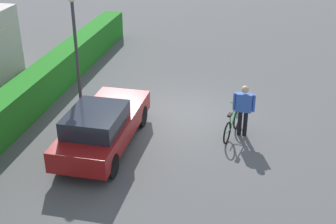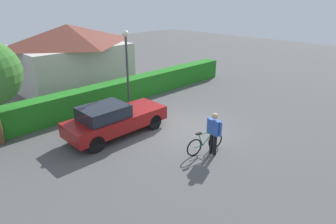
{
  "view_description": "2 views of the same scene",
  "coord_description": "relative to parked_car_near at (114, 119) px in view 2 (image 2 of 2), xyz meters",
  "views": [
    {
      "loc": [
        -13.54,
        -2.49,
        6.96
      ],
      "look_at": [
        -2.12,
        -0.03,
        1.17
      ],
      "focal_mm": 49.63,
      "sensor_mm": 36.0,
      "label": 1
    },
    {
      "loc": [
        -8.75,
        -7.61,
        5.47
      ],
      "look_at": [
        -0.72,
        0.44,
        0.92
      ],
      "focal_mm": 31.03,
      "sensor_mm": 36.0,
      "label": 2
    }
  ],
  "objects": [
    {
      "name": "parked_car_near",
      "position": [
        0.0,
        0.0,
        0.0
      ],
      "size": [
        4.33,
        1.65,
        1.42
      ],
      "color": "maroon",
      "rests_on": "ground"
    },
    {
      "name": "hedge_row",
      "position": [
        2.53,
        3.19,
        -0.13
      ],
      "size": [
        16.51,
        0.9,
        1.21
      ],
      "primitive_type": "cube",
      "color": "#21761E",
      "rests_on": "ground"
    },
    {
      "name": "person_rider",
      "position": [
        1.65,
        -3.87,
        0.21
      ],
      "size": [
        0.22,
        0.66,
        1.63
      ],
      "color": "black",
      "rests_on": "ground"
    },
    {
      "name": "house_distant",
      "position": [
        2.3,
        7.81,
        1.26
      ],
      "size": [
        6.7,
        5.16,
        3.91
      ],
      "color": "beige",
      "rests_on": "ground"
    },
    {
      "name": "bicycle",
      "position": [
        1.56,
        -3.57,
        -0.36
      ],
      "size": [
        1.67,
        0.54,
        0.88
      ],
      "color": "black",
      "rests_on": "ground"
    },
    {
      "name": "ground_plane",
      "position": [
        2.53,
        -1.8,
        -0.74
      ],
      "size": [
        60.0,
        60.0,
        0.0
      ],
      "primitive_type": "plane",
      "color": "#525252"
    },
    {
      "name": "street_lamp",
      "position": [
        1.88,
        1.42,
        1.9
      ],
      "size": [
        0.28,
        0.28,
        4.05
      ],
      "color": "#38383D",
      "rests_on": "ground"
    }
  ]
}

